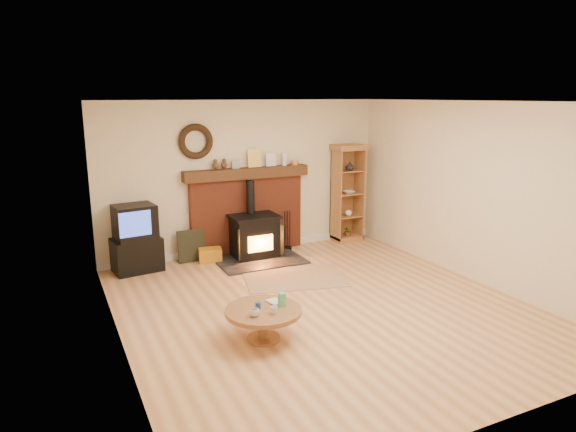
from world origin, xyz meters
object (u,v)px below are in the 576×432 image
wood_stove (255,238)px  tv_unit (136,240)px  curio_cabinet (347,193)px  coffee_table (264,315)px

wood_stove → tv_unit: 1.91m
tv_unit → wood_stove: bearing=-5.9°
wood_stove → tv_unit: wood_stove is taller
tv_unit → curio_cabinet: (3.85, 0.08, 0.40)m
tv_unit → coffee_table: size_ratio=1.22×
curio_cabinet → coffee_table: size_ratio=2.11×
coffee_table → curio_cabinet: bearing=45.8°
coffee_table → wood_stove: bearing=69.8°
wood_stove → curio_cabinet: size_ratio=0.78×
tv_unit → coffee_table: tv_unit is taller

